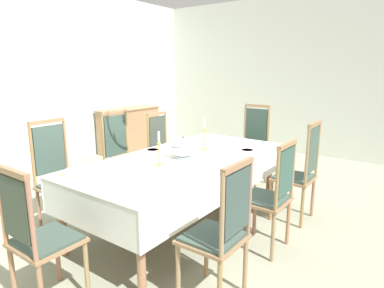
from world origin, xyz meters
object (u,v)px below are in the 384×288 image
at_px(chair_north_c, 164,148).
at_px(sideboard, 129,129).
at_px(chair_north_a, 58,175).
at_px(chair_south_c, 300,171).
at_px(chair_south_b, 271,194).
at_px(chair_south_a, 220,230).
at_px(chair_north_b, 123,157).
at_px(chair_head_west, 38,235).
at_px(soup_tureen, 183,147).
at_px(bowl_far_left, 153,151).
at_px(dining_table, 184,164).
at_px(spoon_primary, 249,150).
at_px(spoon_secondary, 63,175).
at_px(bowl_near_right, 76,170).
at_px(candlestick_east, 204,138).
at_px(bowl_near_left, 247,151).
at_px(chair_head_east, 252,144).
at_px(candlestick_west, 159,152).

xyz_separation_m(chair_north_c, sideboard, (1.26, 2.05, -0.12)).
distance_m(chair_north_a, chair_south_c, 2.66).
bearing_deg(chair_south_b, chair_south_a, -179.89).
distance_m(chair_north_b, chair_head_west, 2.01).
bearing_deg(soup_tureen, chair_north_a, 130.79).
xyz_separation_m(chair_north_a, sideboard, (2.98, 2.05, -0.15)).
bearing_deg(bowl_far_left, chair_north_b, 84.08).
xyz_separation_m(chair_south_a, chair_south_c, (1.72, -0.00, 0.02)).
bearing_deg(dining_table, spoon_primary, -32.85).
bearing_deg(chair_south_b, chair_north_a, 114.38).
height_order(chair_south_a, spoon_primary, chair_south_a).
distance_m(chair_north_a, chair_north_c, 1.72).
bearing_deg(chair_south_c, bowl_far_left, 121.07).
bearing_deg(sideboard, chair_head_west, 38.92).
xyz_separation_m(chair_south_c, chair_north_c, (0.00, 2.02, -0.02)).
bearing_deg(sideboard, soup_tureen, 55.51).
bearing_deg(spoon_secondary, soup_tureen, -34.76).
height_order(chair_south_c, spoon_primary, chair_south_c).
distance_m(chair_north_b, bowl_far_left, 0.62).
xyz_separation_m(bowl_near_right, sideboard, (3.13, 2.60, -0.34)).
relative_size(soup_tureen, spoon_primary, 1.74).
xyz_separation_m(chair_north_b, chair_south_c, (0.81, -2.03, -0.01)).
distance_m(dining_table, candlestick_east, 0.46).
distance_m(chair_south_a, chair_north_a, 2.03).
bearing_deg(bowl_near_left, chair_head_east, 22.98).
bearing_deg(chair_south_c, chair_south_a, 179.89).
relative_size(candlestick_west, candlestick_east, 0.92).
xyz_separation_m(dining_table, soup_tureen, (-0.01, 0.00, 0.19)).
bearing_deg(soup_tureen, bowl_near_left, -38.17).
relative_size(chair_north_a, chair_north_c, 1.09).
bearing_deg(bowl_far_left, dining_table, -86.13).
distance_m(chair_north_b, spoon_primary, 1.61).
bearing_deg(chair_north_c, spoon_secondary, 14.58).
height_order(chair_head_east, spoon_primary, chair_head_east).
distance_m(chair_head_east, spoon_secondary, 2.91).
bearing_deg(bowl_near_right, spoon_secondary, 168.52).
xyz_separation_m(soup_tureen, spoon_primary, (0.70, -0.45, -0.11)).
distance_m(chair_north_c, chair_head_east, 1.33).
xyz_separation_m(chair_north_b, spoon_primary, (0.66, -1.46, 0.17)).
distance_m(chair_south_a, spoon_primary, 1.69).
bearing_deg(chair_north_a, candlestick_east, 141.65).
bearing_deg(chair_north_c, candlestick_west, 39.19).
relative_size(chair_north_c, bowl_near_right, 5.88).
bearing_deg(chair_north_a, chair_south_a, 90.00).
relative_size(dining_table, chair_head_west, 2.38).
relative_size(bowl_near_left, sideboard, 0.11).
distance_m(chair_north_b, candlestick_east, 1.13).
bearing_deg(chair_south_c, candlestick_east, 113.49).
height_order(chair_south_a, bowl_near_left, chair_south_a).
bearing_deg(chair_south_c, dining_table, 129.63).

